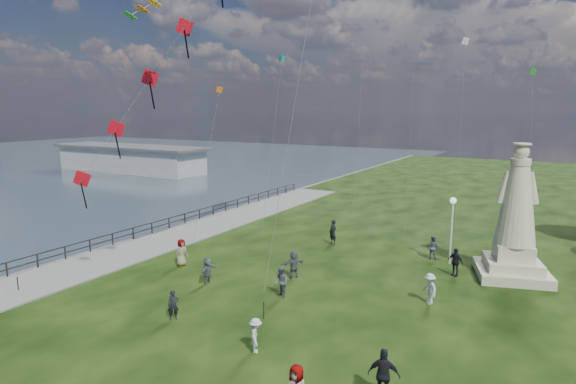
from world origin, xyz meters
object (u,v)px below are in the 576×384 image
Objects in this scene: person_6 at (333,232)px; person_7 at (433,247)px; person_5 at (208,270)px; statue at (515,228)px; person_0 at (173,305)px; person_10 at (182,252)px; lamppost at (452,216)px; pier_pavilion at (130,158)px; person_8 at (430,289)px; person_11 at (294,264)px; person_9 at (455,262)px; person_3 at (384,375)px; person_1 at (281,282)px; person_2 at (256,335)px.

person_7 is at bearing 26.61° from person_6.
statue is at bearing -61.13° from person_5.
person_0 is 0.89× the size of person_7.
person_10 is at bearing 84.86° from person_0.
person_5 is (-1.75, 4.78, 0.05)m from person_0.
lamppost is at bearing 22.77° from person_6.
pier_pavilion reaches higher than person_6.
person_11 reaches higher than person_8.
person_9 is at bearing -59.11° from person_10.
person_5 is 11.62m from person_6.
person_6 is 1.16× the size of person_8.
person_9 is at bearing -25.07° from pier_pavilion.
person_5 is 15.21m from person_9.
person_11 is (-8.96, 9.41, -0.13)m from person_3.
statue is at bearing -112.37° from person_3.
person_11 is (-8.52, -5.32, -0.04)m from person_9.
person_0 is 11.24m from person_3.
person_6 is at bearing -171.03° from person_9.
person_9 reaches higher than person_7.
lamppost is 2.35× the size of person_6.
person_6 is at bearing -138.91° from person_11.
person_3 is (11.17, -1.25, 0.23)m from person_0.
lamppost is 7.82m from person_8.
person_9 is (59.41, -27.79, -0.95)m from pier_pavilion.
person_3 is 1.17× the size of person_8.
person_3 is at bearing -6.67° from person_1.
person_1 is 12.48m from person_7.
person_7 is (-5.14, 1.24, -2.28)m from statue.
person_7 is (5.53, 11.19, -0.05)m from person_1.
statue reaches higher than person_9.
person_1 is at bearing -51.24° from person_3.
person_7 is (3.39, 16.89, 0.09)m from person_2.
person_11 is (3.96, 3.38, 0.05)m from person_5.
person_10 is (-6.56, -9.57, -0.06)m from person_6.
person_9 reaches higher than person_2.
statue is at bearing -63.33° from person_2.
person_5 is 0.96× the size of person_8.
statue reaches higher than pier_pavilion.
person_2 is (-4.67, -16.35, -2.52)m from lamppost.
person_0 is at bearing 67.98° from person_7.
person_6 reaches higher than person_10.
person_2 is 10.30m from person_8.
lamppost is at bearing 138.70° from person_8.
person_7 is 1.01× the size of person_8.
person_1 is 6.10m from person_2.
lamppost is at bearing 88.88° from person_1.
person_10 reaches higher than person_9.
person_3 is at bearing -64.41° from person_9.
person_2 is 0.83× the size of person_10.
statue is 21.09m from person_10.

